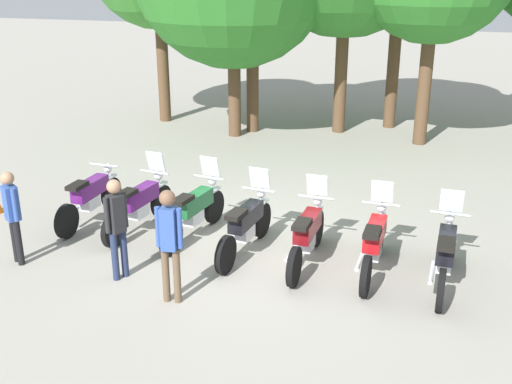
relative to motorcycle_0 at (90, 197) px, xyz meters
name	(u,v)px	position (x,y,z in m)	size (l,w,h in m)	color
ground_plane	(248,250)	(3.29, -0.33, -0.50)	(80.00, 80.00, 0.00)	gray
motorcycle_0	(90,197)	(0.00, 0.00, 0.00)	(0.62, 2.19, 0.99)	black
motorcycle_1	(140,204)	(1.10, -0.09, 0.01)	(0.65, 2.19, 1.37)	black
motorcycle_2	(194,210)	(2.19, -0.08, 0.01)	(0.67, 2.18, 1.37)	black
motorcycle_3	(246,225)	(3.29, -0.44, 0.01)	(0.63, 2.19, 1.37)	black
motorcycle_4	(307,234)	(4.38, -0.52, 0.01)	(0.62, 2.19, 1.37)	black
motorcycle_5	(374,242)	(5.47, -0.50, 0.01)	(0.62, 2.19, 1.37)	black
motorcycle_6	(445,254)	(6.57, -0.61, 0.01)	(0.62, 2.19, 1.37)	black
person_0	(12,211)	(-0.22, -1.92, 0.43)	(0.38, 0.29, 1.60)	black
person_1	(169,238)	(2.75, -2.33, 0.53)	(0.41, 0.26, 1.76)	brown
person_2	(117,222)	(1.66, -1.90, 0.46)	(0.29, 0.39, 1.66)	#232D4C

